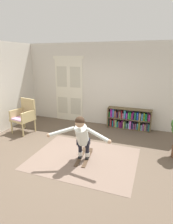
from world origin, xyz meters
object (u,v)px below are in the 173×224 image
object	(u,v)px
skis_pair	(84,157)
bookshelf	(129,120)
person_skier	(82,135)
wicker_chair	(24,115)

from	to	relation	value
skis_pair	bookshelf	bearing A→B (deg)	72.78
person_skier	bookshelf	bearing A→B (deg)	74.54
bookshelf	person_skier	distance (m)	2.72
bookshelf	person_skier	size ratio (longest dim) A/B	1.04
bookshelf	person_skier	xyz separation A→B (m)	(-0.72, -2.59, 0.38)
wicker_chair	skis_pair	size ratio (longest dim) A/B	1.25
bookshelf	wicker_chair	world-z (taller)	wicker_chair
bookshelf	person_skier	bearing A→B (deg)	-105.46
bookshelf	skis_pair	bearing A→B (deg)	-107.22
bookshelf	wicker_chair	bearing A→B (deg)	-155.29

